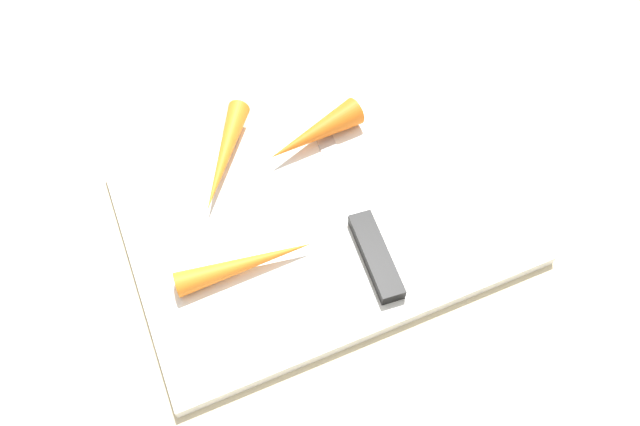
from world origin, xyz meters
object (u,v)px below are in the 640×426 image
object	(u,v)px
knife	(371,244)
cutting_board	(320,216)
carrot_longest	(224,157)
carrot_shortest	(314,134)
carrot_medium	(247,264)

from	to	relation	value
knife	cutting_board	bearing A→B (deg)	33.05
cutting_board	carrot_longest	world-z (taller)	carrot_longest
knife	carrot_shortest	size ratio (longest dim) A/B	1.88
carrot_shortest	carrot_medium	bearing A→B (deg)	32.11
cutting_board	carrot_medium	xyz separation A→B (m)	(0.08, 0.03, 0.02)
cutting_board	carrot_medium	size ratio (longest dim) A/B	2.83
knife	carrot_medium	bearing A→B (deg)	84.04
carrot_medium	knife	bearing A→B (deg)	-7.86
knife	carrot_shortest	distance (m)	0.14
cutting_board	carrot_medium	distance (m)	0.09
carrot_medium	carrot_shortest	size ratio (longest dim) A/B	1.19
cutting_board	carrot_shortest	bearing A→B (deg)	-109.11
knife	carrot_shortest	world-z (taller)	carrot_shortest
cutting_board	carrot_longest	bearing A→B (deg)	-55.07
carrot_medium	carrot_longest	xyz separation A→B (m)	(-0.02, -0.12, 0.00)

